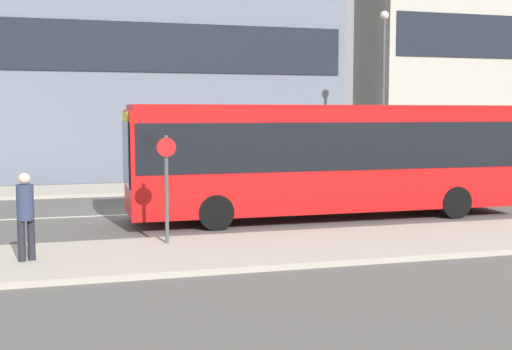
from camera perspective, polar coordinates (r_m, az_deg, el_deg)
The scene contains 9 objects.
ground_plane at distance 20.27m, azimuth -9.91°, elevation -3.44°, with size 120.00×120.00×0.00m, color #595654.
sidewalk_near at distance 14.15m, azimuth -7.45°, elevation -7.03°, with size 44.00×3.50×0.13m.
sidewalk_far at distance 26.43m, azimuth -11.23°, elevation -1.23°, with size 44.00×3.50×0.13m.
lane_centerline at distance 20.27m, azimuth -9.91°, elevation -3.42°, with size 41.80×0.16×0.01m.
city_bus at distance 19.24m, azimuth 6.29°, elevation 1.93°, with size 11.78×2.65×3.36m.
parked_car_0 at distance 28.89m, azimuth 20.91°, elevation 0.19°, with size 4.59×1.68×1.30m.
pedestrian_near_stop at distance 13.81m, azimuth -19.81°, elevation -3.00°, with size 0.34×0.34×1.80m.
bus_stop_sign at distance 14.83m, azimuth -7.96°, elevation -0.46°, with size 0.44×0.12×2.50m.
street_lamp at distance 27.88m, azimuth 11.25°, elevation 8.30°, with size 0.36×0.36×7.25m.
Camera 1 is at (-1.88, -19.93, 3.13)m, focal length 45.00 mm.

